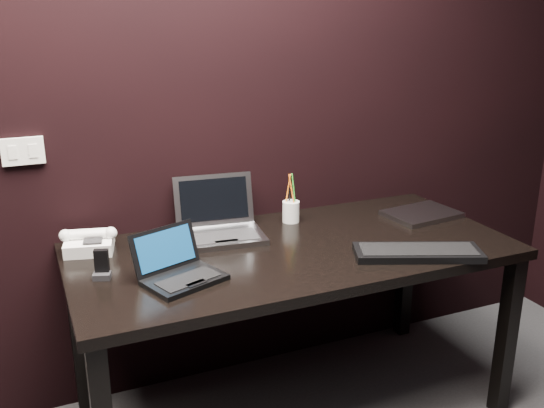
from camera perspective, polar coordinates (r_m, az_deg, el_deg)
name	(u,v)px	position (r m, az deg, el deg)	size (l,w,h in m)	color
wall_back	(184,92)	(2.48, -8.30, 10.35)	(4.00, 4.00, 0.00)	black
wall_switch	(23,151)	(2.41, -22.41, 4.62)	(0.15, 0.02, 0.10)	silver
desk	(293,265)	(2.38, 1.98, -5.76)	(1.70, 0.80, 0.74)	black
netbook	(179,270)	(2.09, -8.75, -6.20)	(0.32, 0.30, 0.16)	black
silver_laptop	(220,226)	(2.45, -4.94, -2.10)	(0.36, 0.33, 0.23)	gray
ext_keyboard	(418,252)	(2.32, 13.56, -4.45)	(0.49, 0.33, 0.03)	black
closed_laptop	(422,214)	(2.77, 13.90, -0.91)	(0.33, 0.25, 0.02)	gray
desk_phone	(89,242)	(2.39, -16.82, -3.46)	(0.22, 0.20, 0.10)	white
mobile_phone	(102,267)	(2.16, -15.72, -5.77)	(0.07, 0.06, 0.10)	black
pen_cup	(291,211)	(2.61, 1.79, -0.63)	(0.09, 0.09, 0.21)	silver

